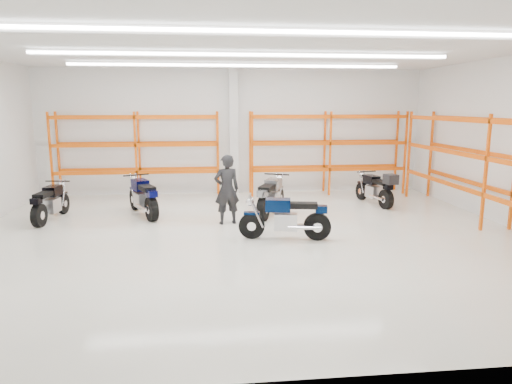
{
  "coord_description": "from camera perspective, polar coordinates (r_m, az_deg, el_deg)",
  "views": [
    {
      "loc": [
        -0.96,
        -10.81,
        3.2
      ],
      "look_at": [
        0.24,
        0.5,
        1.04
      ],
      "focal_mm": 32.0,
      "sensor_mm": 36.0,
      "label": 1
    }
  ],
  "objects": [
    {
      "name": "ground",
      "position": [
        11.31,
        -0.96,
        -5.67
      ],
      "size": [
        14.0,
        14.0,
        0.0
      ],
      "primitive_type": "plane",
      "color": "beige",
      "rests_on": "ground"
    },
    {
      "name": "room_shell",
      "position": [
        10.88,
        -1.03,
        11.19
      ],
      "size": [
        14.02,
        12.02,
        4.51
      ],
      "color": "white",
      "rests_on": "ground"
    },
    {
      "name": "motorcycle_main",
      "position": [
        11.05,
        4.13,
        -3.34
      ],
      "size": [
        2.23,
        0.83,
        1.1
      ],
      "color": "black",
      "rests_on": "ground"
    },
    {
      "name": "motorcycle_back_a",
      "position": [
        14.04,
        -24.4,
        -1.34
      ],
      "size": [
        0.72,
        2.14,
        1.05
      ],
      "color": "black",
      "rests_on": "ground"
    },
    {
      "name": "motorcycle_back_b",
      "position": [
        13.74,
        -13.89,
        -0.73
      ],
      "size": [
        1.17,
        2.2,
        1.15
      ],
      "color": "black",
      "rests_on": "ground"
    },
    {
      "name": "motorcycle_back_c",
      "position": [
        13.45,
        1.81,
        -0.66
      ],
      "size": [
        1.17,
        2.2,
        1.15
      ],
      "color": "black",
      "rests_on": "ground"
    },
    {
      "name": "motorcycle_back_d",
      "position": [
        15.27,
        14.85,
        0.36
      ],
      "size": [
        0.83,
        2.19,
        1.13
      ],
      "color": "black",
      "rests_on": "ground"
    },
    {
      "name": "standing_man",
      "position": [
        12.42,
        -3.67,
        0.32
      ],
      "size": [
        0.77,
        0.59,
        1.91
      ],
      "primitive_type": "imported",
      "rotation": [
        0.0,
        0.0,
        3.34
      ],
      "color": "black",
      "rests_on": "ground"
    },
    {
      "name": "structural_column",
      "position": [
        16.68,
        -2.8,
        7.48
      ],
      "size": [
        0.32,
        0.32,
        4.5
      ],
      "primitive_type": "cube",
      "color": "white",
      "rests_on": "ground"
    },
    {
      "name": "pallet_racking_back_left",
      "position": [
        16.53,
        -14.61,
        5.5
      ],
      "size": [
        5.67,
        0.87,
        3.0
      ],
      "color": "#FF5A06",
      "rests_on": "ground"
    },
    {
      "name": "pallet_racking_back_right",
      "position": [
        16.92,
        8.92,
        5.83
      ],
      "size": [
        5.67,
        0.87,
        3.0
      ],
      "color": "#FF5A06",
      "rests_on": "ground"
    },
    {
      "name": "pallet_racking_side",
      "position": [
        13.2,
        28.34,
        3.44
      ],
      "size": [
        0.87,
        9.07,
        3.0
      ],
      "color": "#FF5A06",
      "rests_on": "ground"
    }
  ]
}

